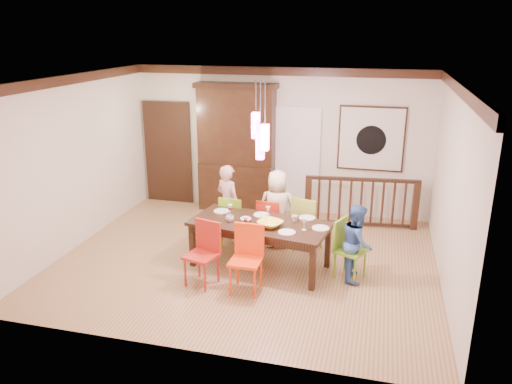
% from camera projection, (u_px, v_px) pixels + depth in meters
% --- Properties ---
extents(floor, '(6.00, 6.00, 0.00)m').
position_uv_depth(floor, '(247.00, 260.00, 8.16)').
color(floor, olive).
rests_on(floor, ground).
extents(ceiling, '(6.00, 6.00, 0.00)m').
position_uv_depth(ceiling, '(246.00, 79.00, 7.26)').
color(ceiling, white).
rests_on(ceiling, wall_back).
extents(wall_back, '(6.00, 0.00, 6.00)m').
position_uv_depth(wall_back, '(279.00, 141.00, 10.01)').
color(wall_back, beige).
rests_on(wall_back, floor).
extents(wall_left, '(0.00, 5.00, 5.00)m').
position_uv_depth(wall_left, '(75.00, 162.00, 8.41)').
color(wall_left, beige).
rests_on(wall_left, floor).
extents(wall_right, '(0.00, 5.00, 5.00)m').
position_uv_depth(wall_right, '(452.00, 189.00, 7.01)').
color(wall_right, beige).
rests_on(wall_right, floor).
extents(crown_molding, '(6.00, 5.00, 0.16)m').
position_uv_depth(crown_molding, '(246.00, 85.00, 7.28)').
color(crown_molding, black).
rests_on(crown_molding, wall_back).
extents(panel_door, '(1.04, 0.07, 2.24)m').
position_uv_depth(panel_door, '(169.00, 154.00, 10.65)').
color(panel_door, black).
rests_on(panel_door, wall_back).
extents(white_doorway, '(0.97, 0.05, 2.22)m').
position_uv_depth(white_doorway, '(296.00, 162.00, 10.02)').
color(white_doorway, silver).
rests_on(white_doorway, wall_back).
extents(painting, '(1.25, 0.06, 1.25)m').
position_uv_depth(painting, '(371.00, 139.00, 9.51)').
color(painting, black).
rests_on(painting, wall_back).
extents(pendant_cluster, '(0.27, 0.21, 1.14)m').
position_uv_depth(pendant_cluster, '(260.00, 136.00, 7.29)').
color(pendant_cluster, '#FF4CB7').
rests_on(pendant_cluster, ceiling).
extents(dining_table, '(2.26, 1.30, 0.75)m').
position_uv_depth(dining_table, '(260.00, 227.00, 7.74)').
color(dining_table, black).
rests_on(dining_table, floor).
extents(chair_far_left, '(0.44, 0.44, 0.90)m').
position_uv_depth(chair_far_left, '(234.00, 217.00, 8.60)').
color(chair_far_left, '#89C522').
rests_on(chair_far_left, floor).
extents(chair_far_mid, '(0.41, 0.41, 0.87)m').
position_uv_depth(chair_far_mid, '(270.00, 219.00, 8.55)').
color(chair_far_mid, red).
rests_on(chair_far_mid, floor).
extents(chair_far_right, '(0.54, 0.54, 0.97)m').
position_uv_depth(chair_far_right, '(308.00, 219.00, 8.36)').
color(chair_far_right, olive).
rests_on(chair_far_right, floor).
extents(chair_near_left, '(0.52, 0.52, 0.95)m').
position_uv_depth(chair_near_left, '(201.00, 251.00, 7.22)').
color(chair_near_left, '#B32218').
rests_on(chair_near_left, floor).
extents(chair_near_mid, '(0.44, 0.44, 0.97)m').
position_uv_depth(chair_near_mid, '(246.00, 256.00, 7.02)').
color(chair_near_mid, '#F8400F').
rests_on(chair_near_mid, floor).
extents(chair_end_right, '(0.54, 0.54, 0.91)m').
position_uv_depth(chair_end_right, '(351.00, 246.00, 7.43)').
color(chair_end_right, '#6FA123').
rests_on(chair_end_right, floor).
extents(china_hutch, '(1.65, 0.46, 2.60)m').
position_uv_depth(china_hutch, '(237.00, 148.00, 10.07)').
color(china_hutch, black).
rests_on(china_hutch, floor).
extents(balustrade, '(2.12, 0.29, 0.96)m').
position_uv_depth(balustrade, '(361.00, 201.00, 9.40)').
color(balustrade, black).
rests_on(balustrade, floor).
extents(person_far_left, '(0.60, 0.53, 1.38)m').
position_uv_depth(person_far_left, '(228.00, 203.00, 8.72)').
color(person_far_left, '#F9BEBD').
rests_on(person_far_left, floor).
extents(person_far_mid, '(0.70, 0.49, 1.36)m').
position_uv_depth(person_far_mid, '(277.00, 209.00, 8.50)').
color(person_far_mid, beige).
rests_on(person_far_mid, floor).
extents(person_end_right, '(0.49, 0.61, 1.17)m').
position_uv_depth(person_end_right, '(357.00, 243.00, 7.38)').
color(person_end_right, '#3C65A8').
rests_on(person_end_right, floor).
extents(serving_bowl, '(0.48, 0.48, 0.09)m').
position_uv_depth(serving_bowl, '(270.00, 224.00, 7.53)').
color(serving_bowl, '#F8F046').
rests_on(serving_bowl, dining_table).
extents(small_bowl, '(0.22, 0.22, 0.05)m').
position_uv_depth(small_bowl, '(246.00, 220.00, 7.73)').
color(small_bowl, white).
rests_on(small_bowl, dining_table).
extents(cup_left, '(0.15, 0.15, 0.10)m').
position_uv_depth(cup_left, '(230.00, 218.00, 7.73)').
color(cup_left, silver).
rests_on(cup_left, dining_table).
extents(cup_right, '(0.13, 0.13, 0.10)m').
position_uv_depth(cup_right, '(294.00, 219.00, 7.73)').
color(cup_right, silver).
rests_on(cup_right, dining_table).
extents(plate_far_left, '(0.26, 0.26, 0.01)m').
position_uv_depth(plate_far_left, '(222.00, 211.00, 8.16)').
color(plate_far_left, white).
rests_on(plate_far_left, dining_table).
extents(plate_far_mid, '(0.26, 0.26, 0.01)m').
position_uv_depth(plate_far_mid, '(261.00, 215.00, 8.00)').
color(plate_far_mid, white).
rests_on(plate_far_mid, dining_table).
extents(plate_far_right, '(0.26, 0.26, 0.01)m').
position_uv_depth(plate_far_right, '(307.00, 218.00, 7.87)').
color(plate_far_right, white).
rests_on(plate_far_right, dining_table).
extents(plate_near_left, '(0.26, 0.26, 0.01)m').
position_uv_depth(plate_near_left, '(211.00, 225.00, 7.60)').
color(plate_near_left, white).
rests_on(plate_near_left, dining_table).
extents(plate_near_mid, '(0.26, 0.26, 0.01)m').
position_uv_depth(plate_near_mid, '(287.00, 232.00, 7.31)').
color(plate_near_mid, white).
rests_on(plate_near_mid, dining_table).
extents(plate_end_right, '(0.26, 0.26, 0.01)m').
position_uv_depth(plate_end_right, '(321.00, 228.00, 7.47)').
color(plate_end_right, white).
rests_on(plate_end_right, dining_table).
extents(wine_glass_a, '(0.08, 0.08, 0.19)m').
position_uv_depth(wine_glass_a, '(230.00, 210.00, 7.94)').
color(wine_glass_a, '#590C19').
rests_on(wine_glass_a, dining_table).
extents(wine_glass_b, '(0.08, 0.08, 0.19)m').
position_uv_depth(wine_glass_b, '(268.00, 212.00, 7.86)').
color(wine_glass_b, silver).
rests_on(wine_glass_b, dining_table).
extents(wine_glass_c, '(0.08, 0.08, 0.19)m').
position_uv_depth(wine_glass_c, '(246.00, 223.00, 7.43)').
color(wine_glass_c, '#590C19').
rests_on(wine_glass_c, dining_table).
extents(wine_glass_d, '(0.08, 0.08, 0.19)m').
position_uv_depth(wine_glass_d, '(304.00, 224.00, 7.39)').
color(wine_glass_d, silver).
rests_on(wine_glass_d, dining_table).
extents(napkin, '(0.18, 0.14, 0.01)m').
position_uv_depth(napkin, '(250.00, 231.00, 7.37)').
color(napkin, '#D83359').
rests_on(napkin, dining_table).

